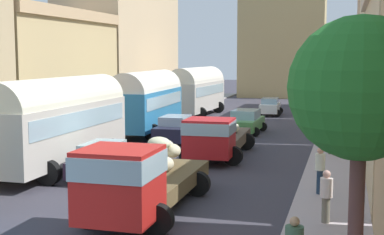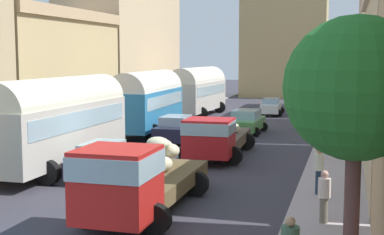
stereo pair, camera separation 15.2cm
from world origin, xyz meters
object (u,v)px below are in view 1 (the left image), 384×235
object	(u,v)px
cargo_truck_0	(139,178)
pedestrian_1	(331,138)
parked_bus_2	(147,99)
car_0	(246,122)
parked_bus_1	(59,118)
car_1	(270,106)
car_2	(103,160)
parked_bus_3	(197,89)
pedestrian_0	(320,169)
car_3	(175,129)
pedestrian_4	(332,118)
cargo_truck_1	(216,136)
pedestrian_2	(326,195)

from	to	relation	value
cargo_truck_0	pedestrian_1	size ratio (longest dim) A/B	4.44
parked_bus_2	car_0	distance (m)	6.65
parked_bus_1	cargo_truck_0	size ratio (longest dim) A/B	1.24
car_1	car_2	distance (m)	26.08
parked_bus_3	pedestrian_0	bearing A→B (deg)	-65.36
car_3	pedestrian_4	bearing A→B (deg)	37.16
parked_bus_1	car_3	bearing A→B (deg)	72.26
car_2	car_3	xyz separation A→B (m)	(0.22, 9.49, 0.05)
parked_bus_1	car_1	distance (m)	25.70
cargo_truck_1	pedestrian_2	size ratio (longest dim) A/B	4.30
car_3	pedestrian_1	world-z (taller)	pedestrian_1
car_3	pedestrian_2	bearing A→B (deg)	-56.83
pedestrian_0	car_0	bearing A→B (deg)	109.51
car_3	pedestrian_4	world-z (taller)	pedestrian_4
pedestrian_4	parked_bus_1	bearing A→B (deg)	-127.08
car_2	pedestrian_4	size ratio (longest dim) A/B	2.44
cargo_truck_0	car_2	size ratio (longest dim) A/B	1.78
pedestrian_1	pedestrian_2	world-z (taller)	pedestrian_2
cargo_truck_0	pedestrian_4	distance (m)	21.90
car_0	car_3	bearing A→B (deg)	-123.54
parked_bus_1	parked_bus_3	distance (m)	22.88
parked_bus_2	car_2	distance (m)	12.86
parked_bus_1	parked_bus_3	bearing A→B (deg)	89.70
cargo_truck_1	pedestrian_4	size ratio (longest dim) A/B	4.28
cargo_truck_0	car_3	size ratio (longest dim) A/B	1.85
parked_bus_3	car_2	xyz separation A→B (m)	(2.40, -23.80, -1.51)
pedestrian_0	parked_bus_3	bearing A→B (deg)	114.64
parked_bus_2	parked_bus_1	bearing A→B (deg)	-89.20
car_0	pedestrian_0	size ratio (longest dim) A/B	2.32
car_3	pedestrian_4	xyz separation A→B (m)	(8.74, 6.62, 0.21)
car_1	car_3	world-z (taller)	car_3
pedestrian_1	pedestrian_4	distance (m)	8.73
car_1	car_3	size ratio (longest dim) A/B	0.90
parked_bus_2	pedestrian_2	size ratio (longest dim) A/B	4.93
pedestrian_0	pedestrian_4	distance (m)	17.11
cargo_truck_0	car_3	bearing A→B (deg)	103.17
cargo_truck_1	car_3	world-z (taller)	cargo_truck_1
car_0	car_3	world-z (taller)	car_3
parked_bus_1	cargo_truck_1	size ratio (longest dim) A/B	1.26
parked_bus_1	car_0	size ratio (longest dim) A/B	2.19
parked_bus_1	car_0	world-z (taller)	parked_bus_1
pedestrian_1	parked_bus_3	bearing A→B (deg)	125.10
parked_bus_1	car_2	world-z (taller)	parked_bus_1
car_0	car_3	distance (m)	5.95
car_2	car_3	distance (m)	9.49
parked_bus_1	car_3	distance (m)	9.12
cargo_truck_1	car_2	distance (m)	6.32
car_0	car_2	world-z (taller)	car_0
parked_bus_1	pedestrian_4	distance (m)	19.08
car_3	pedestrian_4	size ratio (longest dim) A/B	2.35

